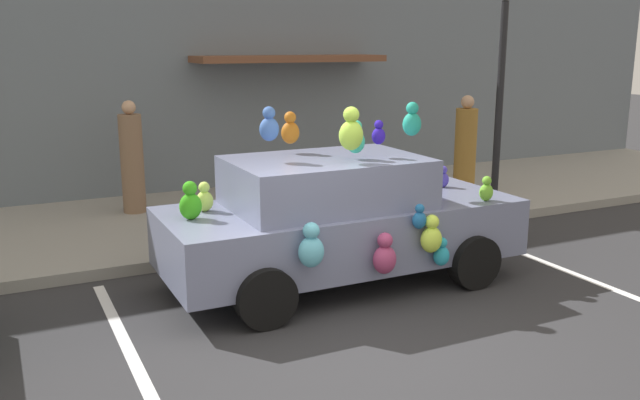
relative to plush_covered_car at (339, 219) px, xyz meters
The scene contains 10 objects.
ground_plane 1.99m from the plush_covered_car, 114.73° to the right, with size 60.00×60.00×0.00m, color #2D2D30.
sidewalk 3.51m from the plush_covered_car, 102.77° to the left, with size 24.00×4.00×0.15m, color gray.
storefront_building 6.04m from the plush_covered_car, 97.63° to the left, with size 24.00×1.25×6.40m.
parking_stripe_front 3.00m from the plush_covered_car, 12.95° to the right, with size 0.12×3.60×0.01m, color silver.
parking_stripe_rear 2.83m from the plush_covered_car, 166.15° to the right, with size 0.12×3.60×0.01m, color silver.
plush_covered_car is the anchor object (origin of this frame).
teddy_bear_on_sidewalk 2.85m from the plush_covered_car, 52.24° to the left, with size 0.43×0.36×0.82m.
street_lamp_post 4.62m from the plush_covered_car, 25.25° to the left, with size 0.28×0.28×3.61m.
pedestrian_walking_past 5.19m from the plush_covered_car, 35.79° to the left, with size 0.40×0.40×1.76m.
pedestrian_by_lamp 4.38m from the plush_covered_car, 111.70° to the left, with size 0.36×0.36×1.81m.
Camera 1 is at (-2.83, -5.21, 2.84)m, focal length 37.94 mm.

